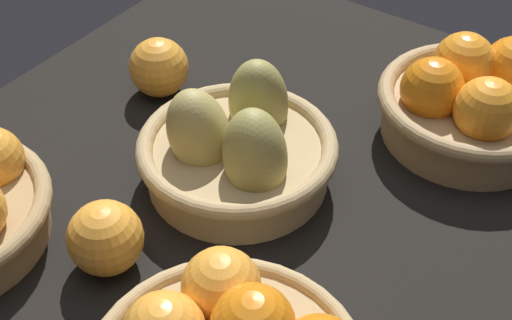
{
  "coord_description": "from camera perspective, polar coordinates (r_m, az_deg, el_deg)",
  "views": [
    {
      "loc": [
        -46.9,
        -34.35,
        58.57
      ],
      "look_at": [
        0.55,
        -1.44,
        7.0
      ],
      "focal_mm": 51.21,
      "sensor_mm": 36.0,
      "label": 1
    }
  ],
  "objects": [
    {
      "name": "basket_center_pears",
      "position": [
        0.79,
        -1.42,
        0.98
      ],
      "size": [
        21.77,
        21.77,
        13.24
      ],
      "color": "tan",
      "rests_on": "market_tray"
    },
    {
      "name": "loose_orange_back_gap",
      "position": [
        0.71,
        -11.68,
        -5.98
      ],
      "size": [
        7.41,
        7.41,
        7.41
      ],
      "primitive_type": "sphere",
      "color": "#F49E33",
      "rests_on": "market_tray"
    },
    {
      "name": "loose_orange_front_gap",
      "position": [
        0.92,
        -7.6,
        7.18
      ],
      "size": [
        7.48,
        7.48,
        7.48
      ],
      "primitive_type": "sphere",
      "color": "#F49E33",
      "rests_on": "market_tray"
    },
    {
      "name": "market_tray",
      "position": [
        0.81,
        -1.05,
        -2.72
      ],
      "size": [
        84.0,
        72.0,
        3.0
      ],
      "primitive_type": "cube",
      "color": "black",
      "rests_on": "ground"
    },
    {
      "name": "basket_near_right",
      "position": [
        0.88,
        16.49,
        4.43
      ],
      "size": [
        21.95,
        21.95,
        10.93
      ],
      "color": "tan",
      "rests_on": "market_tray"
    }
  ]
}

